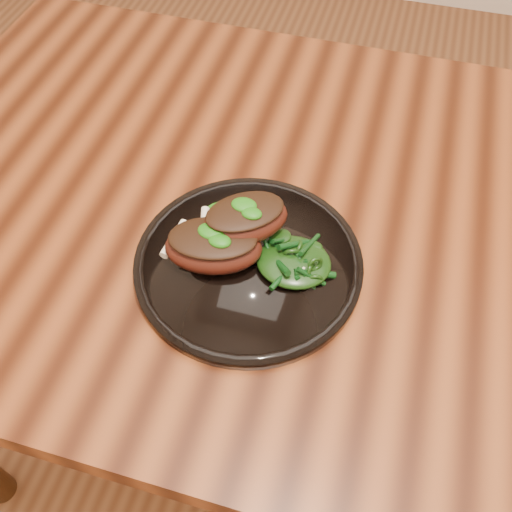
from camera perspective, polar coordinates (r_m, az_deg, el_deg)
The scene contains 6 objects.
desk at distance 0.85m, azimuth 16.32°, elevation -1.32°, with size 1.60×0.80×0.75m.
plate at distance 0.71m, azimuth -0.76°, elevation -0.72°, with size 0.28×0.28×0.02m.
lamb_chop_front at distance 0.69m, azimuth -4.34°, elevation 1.05°, with size 0.13×0.10×0.05m.
lamb_chop_back at distance 0.69m, azimuth -1.17°, elevation 3.76°, with size 0.13×0.12×0.05m.
herb_smear at distance 0.75m, azimuth -2.07°, elevation 3.95°, with size 0.08×0.05×0.01m, color #0D4B08.
greens_heap at distance 0.69m, azimuth 3.81°, elevation -0.29°, with size 0.09×0.09×0.03m.
Camera 1 is at (-0.10, -0.52, 1.33)m, focal length 40.00 mm.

